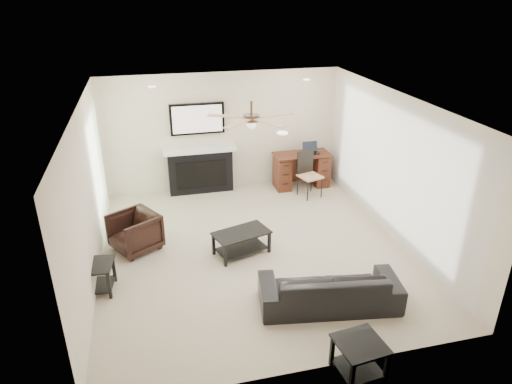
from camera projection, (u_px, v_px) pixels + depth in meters
The scene contains 10 objects.
room_shell at pixel (263, 153), 7.15m from camera, with size 5.50×5.54×2.52m.
sofa at pixel (330, 288), 6.27m from camera, with size 1.92×0.75×0.56m, color black.
armchair at pixel (135, 232), 7.59m from camera, with size 0.70×0.72×0.66m, color black.
coffee_table at pixel (241, 243), 7.53m from camera, with size 0.90×0.50×0.40m, color black.
end_table_near at pixel (359, 358), 5.16m from camera, with size 0.52×0.52×0.45m, color black.
end_table_left at pixel (97, 277), 6.59m from camera, with size 0.50×0.50×0.45m, color black.
fireplace_unit at pixel (200, 150), 9.50m from camera, with size 1.52×0.34×1.91m, color black.
desk at pixel (301, 170), 10.00m from camera, with size 1.22×0.56×0.76m, color #371C0D.
desk_chair at pixel (310, 175), 9.47m from camera, with size 0.42×0.44×0.97m, color black.
laptop at pixel (311, 148), 9.82m from camera, with size 0.33×0.24×0.23m, color black.
Camera 1 is at (-1.53, -6.46, 4.07)m, focal length 32.00 mm.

